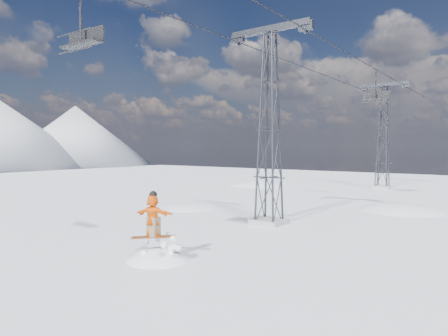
{
  "coord_description": "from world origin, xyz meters",
  "views": [
    {
      "loc": [
        12.24,
        -12.29,
        4.51
      ],
      "look_at": [
        1.15,
        3.03,
        3.52
      ],
      "focal_mm": 32.0,
      "sensor_mm": 36.0,
      "label": 1
    }
  ],
  "objects_px": {
    "lift_tower_near": "(269,131)",
    "lift_tower_far": "(383,138)",
    "snowboarder_jump": "(159,299)",
    "lift_chair_near": "(83,39)"
  },
  "relations": [
    {
      "from": "lift_tower_far",
      "to": "snowboarder_jump",
      "type": "bearing_deg",
      "value": -89.91
    },
    {
      "from": "snowboarder_jump",
      "to": "lift_chair_near",
      "type": "height_order",
      "value": "lift_chair_near"
    },
    {
      "from": "lift_tower_near",
      "to": "lift_tower_far",
      "type": "bearing_deg",
      "value": 90.0
    },
    {
      "from": "lift_tower_near",
      "to": "lift_chair_near",
      "type": "distance_m",
      "value": 11.49
    },
    {
      "from": "snowboarder_jump",
      "to": "lift_chair_near",
      "type": "xyz_separation_m",
      "value": [
        -2.25,
        -1.77,
        10.34
      ]
    },
    {
      "from": "lift_tower_far",
      "to": "lift_chair_near",
      "type": "relative_size",
      "value": 4.26
    },
    {
      "from": "lift_tower_near",
      "to": "lift_chair_near",
      "type": "height_order",
      "value": "lift_tower_near"
    },
    {
      "from": "lift_tower_near",
      "to": "snowboarder_jump",
      "type": "bearing_deg",
      "value": -89.68
    },
    {
      "from": "lift_tower_near",
      "to": "snowboarder_jump",
      "type": "distance_m",
      "value": 11.49
    },
    {
      "from": "lift_chair_near",
      "to": "snowboarder_jump",
      "type": "bearing_deg",
      "value": 38.15
    }
  ]
}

